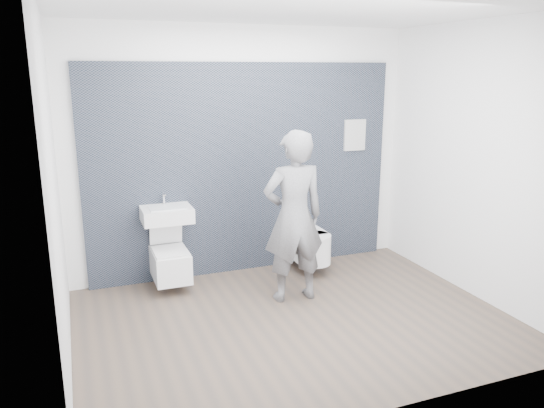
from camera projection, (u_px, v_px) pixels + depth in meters
name	position (u px, v px, depth m)	size (l,w,h in m)	color
ground	(295.00, 320.00, 5.05)	(4.00, 4.00, 0.00)	brown
room_shell	(297.00, 138.00, 4.62)	(4.00, 4.00, 4.00)	white
tile_wall	(246.00, 268.00, 6.38)	(3.60, 0.06, 2.40)	black
washbasin	(167.00, 214.00, 5.64)	(0.53, 0.39, 0.40)	white
toilet_square	(170.00, 262.00, 5.71)	(0.37, 0.54, 0.72)	white
toilet_rounded	(310.00, 246.00, 6.22)	(0.38, 0.65, 0.35)	white
info_placard	(350.00, 255.00, 6.82)	(0.28, 0.03, 0.38)	white
visitor	(294.00, 217.00, 5.32)	(0.64, 0.42, 1.76)	gray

